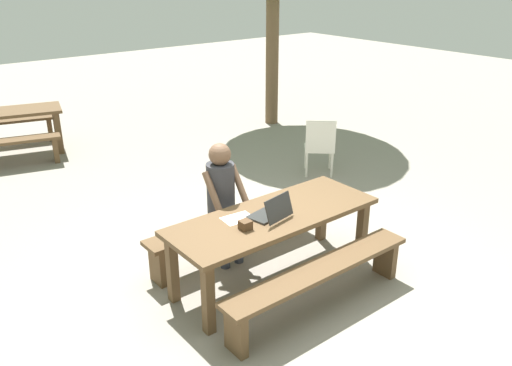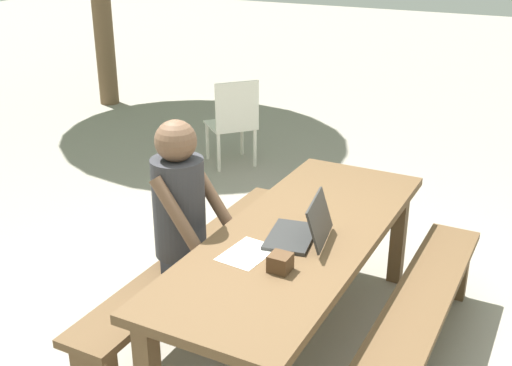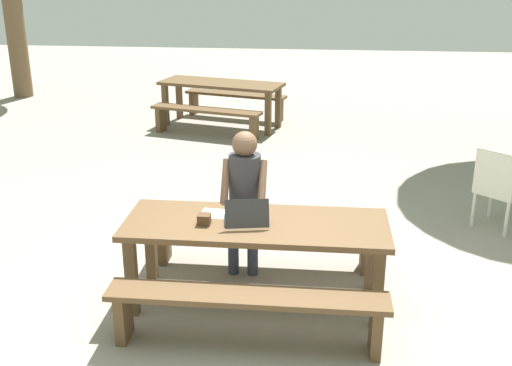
# 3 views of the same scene
# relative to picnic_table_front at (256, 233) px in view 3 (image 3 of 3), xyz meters

# --- Properties ---
(ground_plane) EXTENTS (30.00, 30.00, 0.00)m
(ground_plane) POSITION_rel_picnic_table_front_xyz_m (0.00, 0.00, -0.64)
(ground_plane) COLOR gray
(picnic_table_front) EXTENTS (2.18, 0.81, 0.74)m
(picnic_table_front) POSITION_rel_picnic_table_front_xyz_m (0.00, 0.00, 0.00)
(picnic_table_front) COLOR brown
(picnic_table_front) RESTS_ON ground
(bench_near) EXTENTS (2.12, 0.30, 0.45)m
(bench_near) POSITION_rel_picnic_table_front_xyz_m (0.00, -0.66, -0.29)
(bench_near) COLOR brown
(bench_near) RESTS_ON ground
(bench_far) EXTENTS (2.12, 0.30, 0.45)m
(bench_far) POSITION_rel_picnic_table_front_xyz_m (0.00, 0.66, -0.29)
(bench_far) COLOR brown
(bench_far) RESTS_ON ground
(laptop) EXTENTS (0.40, 0.37, 0.24)m
(laptop) POSITION_rel_picnic_table_front_xyz_m (-0.07, -0.05, 0.16)
(laptop) COLOR #2D2D2D
(laptop) RESTS_ON picnic_table_front
(small_pouch) EXTENTS (0.10, 0.10, 0.09)m
(small_pouch) POSITION_rel_picnic_table_front_xyz_m (-0.42, -0.08, 0.14)
(small_pouch) COLOR #4C331E
(small_pouch) RESTS_ON picnic_table_front
(paper_sheet) EXTENTS (0.31, 0.24, 0.00)m
(paper_sheet) POSITION_rel_picnic_table_front_xyz_m (-0.34, 0.14, 0.10)
(paper_sheet) COLOR white
(paper_sheet) RESTS_ON picnic_table_front
(person_seated) EXTENTS (0.40, 0.41, 1.33)m
(person_seated) POSITION_rel_picnic_table_front_xyz_m (-0.17, 0.63, 0.14)
(person_seated) COLOR #333847
(person_seated) RESTS_ON ground
(plastic_chair) EXTENTS (0.62, 0.62, 0.89)m
(plastic_chair) POSITION_rel_picnic_table_front_xyz_m (2.41, 1.77, -0.18)
(plastic_chair) COLOR silver
(plastic_chair) RESTS_ON ground
(picnic_table_mid) EXTENTS (2.19, 1.22, 0.77)m
(picnic_table_mid) POSITION_rel_picnic_table_front_xyz_m (-1.18, 5.70, 0.01)
(picnic_table_mid) COLOR brown
(picnic_table_mid) RESTS_ON ground
(bench_mid_south) EXTENTS (1.88, 0.76, 0.45)m
(bench_mid_south) POSITION_rel_picnic_table_front_xyz_m (-1.34, 5.09, -0.30)
(bench_mid_south) COLOR brown
(bench_mid_south) RESTS_ON ground
(bench_mid_north) EXTENTS (1.88, 0.76, 0.45)m
(bench_mid_north) POSITION_rel_picnic_table_front_xyz_m (-1.02, 6.32, -0.30)
(bench_mid_north) COLOR brown
(bench_mid_north) RESTS_ON ground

